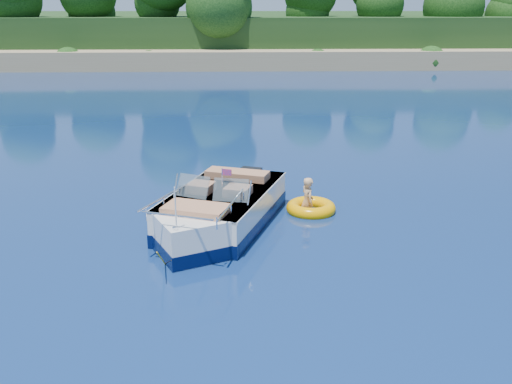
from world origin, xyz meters
TOP-DOWN VIEW (x-y plane):
  - ground at (0.00, 0.00)m, footprint 160.00×160.00m
  - shoreline at (0.00, 63.77)m, footprint 170.00×59.00m
  - motorboat at (-0.00, 0.84)m, footprint 3.24×5.52m
  - tow_tube at (2.33, 1.95)m, footprint 1.39×1.39m
  - boy at (2.22, 1.94)m, footprint 0.52×0.79m

SIDE VIEW (x-z plane):
  - ground at x=0.00m, z-range 0.00..0.00m
  - boy at x=2.22m, z-range -0.72..0.72m
  - tow_tube at x=2.33m, z-range -0.08..0.25m
  - motorboat at x=0.00m, z-range -0.59..1.33m
  - shoreline at x=0.00m, z-range -2.02..3.98m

